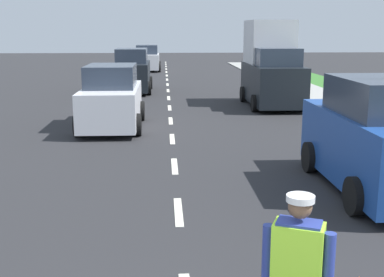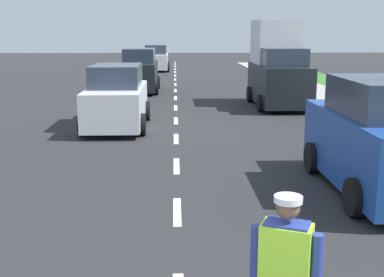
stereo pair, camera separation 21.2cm
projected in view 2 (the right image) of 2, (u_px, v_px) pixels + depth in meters
The scene contains 8 objects.
ground_plane at pixel (175, 97), 23.71m from camera, with size 96.00×96.00×0.00m, color #28282B.
lane_center_line at pixel (175, 87), 27.81m from camera, with size 0.14×46.40×0.01m.
road_worker at pixel (288, 272), 4.62m from camera, with size 0.76×0.44×1.67m.
delivery_truck at pixel (278, 67), 20.73m from camera, with size 2.16×4.60×3.54m.
car_oncoming_second at pixel (140, 72), 25.68m from camera, with size 2.00×4.38×2.21m.
car_oncoming_third at pixel (156, 59), 39.00m from camera, with size 2.09×4.01×2.01m.
car_parked_curbside at pixel (381, 140), 9.67m from camera, with size 2.08×4.35×2.24m.
car_oncoming_lead at pixel (117, 99), 16.21m from camera, with size 2.00×4.28×2.04m.
Camera 2 is at (-0.02, -2.60, 3.13)m, focal length 46.63 mm.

